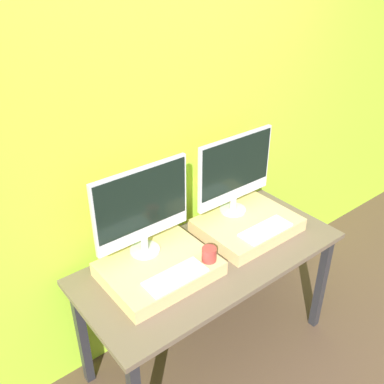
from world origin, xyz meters
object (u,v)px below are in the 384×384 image
object	(u,v)px
monitor_left	(142,208)
mug	(209,254)
keyboard_right	(266,229)
monitor_right	(235,171)
keyboard_left	(176,276)

from	to	relation	value
monitor_left	mug	distance (m)	0.42
keyboard_right	monitor_right	bearing A→B (deg)	90.00
monitor_right	keyboard_right	world-z (taller)	monitor_right
monitor_left	monitor_right	bearing A→B (deg)	0.00
keyboard_left	keyboard_right	world-z (taller)	same
monitor_left	mug	world-z (taller)	monitor_left
mug	monitor_right	xyz separation A→B (m)	(0.43, 0.27, 0.24)
keyboard_left	mug	bearing A→B (deg)	-0.00
monitor_left	keyboard_right	distance (m)	0.76
monitor_left	monitor_right	world-z (taller)	same
monitor_left	keyboard_right	bearing A→B (deg)	-22.93
monitor_left	monitor_right	size ratio (longest dim) A/B	1.00
keyboard_left	keyboard_right	size ratio (longest dim) A/B	1.00
mug	keyboard_right	bearing A→B (deg)	0.00
mug	monitor_right	world-z (taller)	monitor_right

